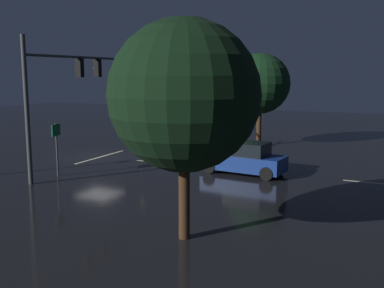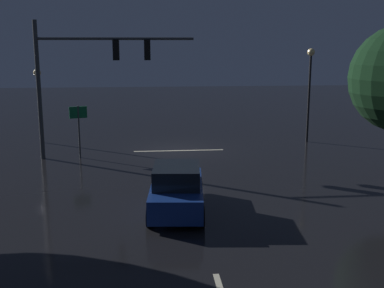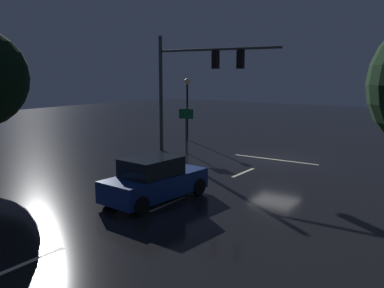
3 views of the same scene
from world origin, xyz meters
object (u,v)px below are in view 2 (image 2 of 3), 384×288
traffic_signal_assembly (88,66)px  car_approaching (177,189)px  street_lamp_left_kerb (310,78)px  street_lamp_right_kerb (38,91)px  route_sign (79,120)px

traffic_signal_assembly → car_approaching: 10.25m
car_approaching → street_lamp_left_kerb: size_ratio=0.80×
traffic_signal_assembly → street_lamp_left_kerb: traffic_signal_assembly is taller
traffic_signal_assembly → car_approaching: traffic_signal_assembly is taller
car_approaching → street_lamp_right_kerb: bearing=-59.9°
street_lamp_right_kerb → route_sign: (-2.86, 4.21, -1.16)m
street_lamp_left_kerb → traffic_signal_assembly: bearing=13.1°
street_lamp_left_kerb → street_lamp_right_kerb: size_ratio=1.27×
traffic_signal_assembly → street_lamp_left_kerb: bearing=-166.9°
street_lamp_right_kerb → route_sign: 5.22m
traffic_signal_assembly → street_lamp_left_kerb: 12.96m
street_lamp_right_kerb → car_approaching: bearing=120.1°
street_lamp_right_kerb → route_sign: street_lamp_right_kerb is taller
street_lamp_left_kerb → street_lamp_right_kerb: street_lamp_left_kerb is taller
street_lamp_left_kerb → street_lamp_right_kerb: (16.04, -1.29, -0.72)m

